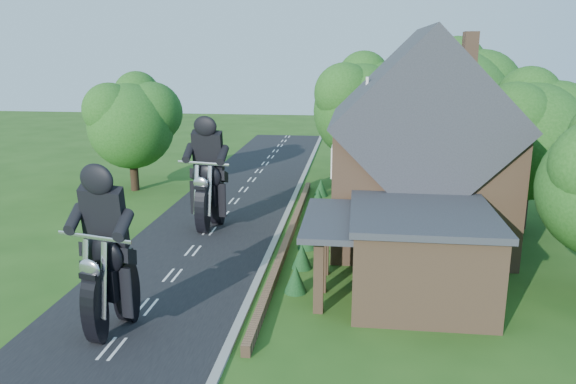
# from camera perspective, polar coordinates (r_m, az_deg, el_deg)

# --- Properties ---
(ground) EXTENTS (120.00, 120.00, 0.00)m
(ground) POSITION_cam_1_polar(r_m,az_deg,el_deg) (24.27, -11.64, -8.32)
(ground) COLOR #234A14
(ground) RESTS_ON ground
(road) EXTENTS (7.00, 80.00, 0.02)m
(road) POSITION_cam_1_polar(r_m,az_deg,el_deg) (24.27, -11.64, -8.30)
(road) COLOR black
(road) RESTS_ON ground
(kerb) EXTENTS (0.30, 80.00, 0.12)m
(kerb) POSITION_cam_1_polar(r_m,az_deg,el_deg) (23.38, -3.03, -8.77)
(kerb) COLOR gray
(kerb) RESTS_ON ground
(garden_wall) EXTENTS (0.30, 22.00, 0.40)m
(garden_wall) POSITION_cam_1_polar(r_m,az_deg,el_deg) (27.86, 0.08, -4.58)
(garden_wall) COLOR brown
(garden_wall) RESTS_ON ground
(house) EXTENTS (9.54, 8.64, 10.24)m
(house) POSITION_cam_1_polar(r_m,az_deg,el_deg) (27.77, 13.15, 3.81)
(house) COLOR brown
(house) RESTS_ON ground
(annex) EXTENTS (7.05, 5.94, 3.44)m
(annex) POSITION_cam_1_polar(r_m,az_deg,el_deg) (21.82, 12.92, -6.04)
(annex) COLOR brown
(annex) RESTS_ON ground
(tree_house_right) EXTENTS (6.51, 6.00, 8.40)m
(tree_house_right) POSITION_cam_1_polar(r_m,az_deg,el_deg) (31.42, 24.04, 5.70)
(tree_house_right) COLOR black
(tree_house_right) RESTS_ON ground
(tree_behind_house) EXTENTS (7.81, 7.20, 10.08)m
(tree_behind_house) POSITION_cam_1_polar(r_m,az_deg,el_deg) (38.02, 17.37, 9.14)
(tree_behind_house) COLOR black
(tree_behind_house) RESTS_ON ground
(tree_behind_left) EXTENTS (6.94, 6.40, 9.16)m
(tree_behind_left) POSITION_cam_1_polar(r_m,az_deg,el_deg) (38.46, 8.10, 8.95)
(tree_behind_left) COLOR black
(tree_behind_left) RESTS_ON ground
(tree_far_road) EXTENTS (6.08, 5.60, 7.84)m
(tree_far_road) POSITION_cam_1_polar(r_m,az_deg,el_deg) (38.34, -15.12, 7.25)
(tree_far_road) COLOR black
(tree_far_road) RESTS_ON ground
(shrub_a) EXTENTS (0.90, 0.90, 1.10)m
(shrub_a) POSITION_cam_1_polar(r_m,az_deg,el_deg) (22.06, 0.77, -8.83)
(shrub_a) COLOR #113617
(shrub_a) RESTS_ON ground
(shrub_b) EXTENTS (0.90, 0.90, 1.10)m
(shrub_b) POSITION_cam_1_polar(r_m,az_deg,el_deg) (24.37, 1.42, -6.54)
(shrub_b) COLOR #113617
(shrub_b) RESTS_ON ground
(shrub_c) EXTENTS (0.90, 0.90, 1.10)m
(shrub_c) POSITION_cam_1_polar(r_m,az_deg,el_deg) (26.71, 1.95, -4.64)
(shrub_c) COLOR #113617
(shrub_c) RESTS_ON ground
(shrub_d) EXTENTS (0.90, 0.90, 1.10)m
(shrub_d) POSITION_cam_1_polar(r_m,az_deg,el_deg) (31.47, 2.77, -1.71)
(shrub_d) COLOR #113617
(shrub_d) RESTS_ON ground
(shrub_e) EXTENTS (0.90, 0.90, 1.10)m
(shrub_e) POSITION_cam_1_polar(r_m,az_deg,el_deg) (33.87, 3.09, -0.56)
(shrub_e) COLOR #113617
(shrub_e) RESTS_ON ground
(shrub_f) EXTENTS (0.90, 0.90, 1.10)m
(shrub_f) POSITION_cam_1_polar(r_m,az_deg,el_deg) (36.29, 3.37, 0.45)
(shrub_f) COLOR #113617
(shrub_f) RESTS_ON ground
(motorcycle_lead) EXTENTS (0.90, 1.92, 1.74)m
(motorcycle_lead) POSITION_cam_1_polar(r_m,az_deg,el_deg) (19.89, -17.47, -11.20)
(motorcycle_lead) COLOR black
(motorcycle_lead) RESTS_ON ground
(motorcycle_follow) EXTENTS (0.88, 1.98, 1.79)m
(motorcycle_follow) POSITION_cam_1_polar(r_m,az_deg,el_deg) (29.77, -7.92, -2.08)
(motorcycle_follow) COLOR black
(motorcycle_follow) RESTS_ON ground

